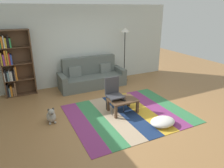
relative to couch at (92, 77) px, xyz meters
The scene contains 11 objects.
ground_plane 2.05m from the couch, 93.69° to the right, with size 14.00×14.00×0.00m, color #9E7042.
back_wall 1.15m from the couch, 103.89° to the left, with size 6.80×0.10×2.70m, color silver.
rug 2.33m from the couch, 87.29° to the right, with size 2.94×2.42×0.01m.
couch is the anchor object (origin of this frame).
bookshelf 2.47m from the couch, behind, with size 0.90×0.28×2.01m.
coffee_table 2.15m from the couch, 89.17° to the right, with size 0.71×0.52×0.36m.
pouf 3.21m from the couch, 80.31° to the right, with size 0.61×0.46×0.18m, color white.
dog 2.55m from the couch, 133.40° to the right, with size 0.22×0.35×0.40m.
standing_lamp 1.83m from the couch, ahead, with size 0.32×0.32×1.93m.
tv_remote 2.22m from the couch, 90.22° to the right, with size 0.04×0.15×0.02m, color black.
folding_chair 1.95m from the couch, 93.85° to the right, with size 0.40×0.40×0.90m.
Camera 1 is at (-2.23, -4.35, 2.58)m, focal length 33.00 mm.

